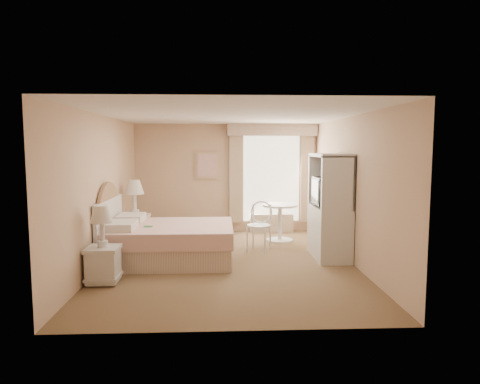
{
  "coord_description": "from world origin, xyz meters",
  "views": [
    {
      "loc": [
        -0.13,
        -7.17,
        1.97
      ],
      "look_at": [
        0.21,
        0.3,
        1.19
      ],
      "focal_mm": 32.0,
      "sensor_mm": 36.0,
      "label": 1
    }
  ],
  "objects_px": {
    "bed": "(164,241)",
    "armoire": "(330,215)",
    "nightstand_far": "(135,222)",
    "round_table": "(280,217)",
    "cafe_chair": "(260,222)",
    "nightstand_near": "(103,255)"
  },
  "relations": [
    {
      "from": "nightstand_near",
      "to": "armoire",
      "type": "distance_m",
      "value": 3.89
    },
    {
      "from": "nightstand_far",
      "to": "cafe_chair",
      "type": "height_order",
      "value": "nightstand_far"
    },
    {
      "from": "nightstand_near",
      "to": "round_table",
      "type": "bearing_deg",
      "value": 42.36
    },
    {
      "from": "cafe_chair",
      "to": "armoire",
      "type": "bearing_deg",
      "value": -4.84
    },
    {
      "from": "nightstand_far",
      "to": "bed",
      "type": "bearing_deg",
      "value": -57.9
    },
    {
      "from": "nightstand_near",
      "to": "round_table",
      "type": "height_order",
      "value": "nightstand_near"
    },
    {
      "from": "round_table",
      "to": "cafe_chair",
      "type": "relative_size",
      "value": 0.83
    },
    {
      "from": "nightstand_far",
      "to": "round_table",
      "type": "xyz_separation_m",
      "value": [
        2.95,
        0.35,
        0.03
      ]
    },
    {
      "from": "bed",
      "to": "armoire",
      "type": "distance_m",
      "value": 2.96
    },
    {
      "from": "bed",
      "to": "armoire",
      "type": "height_order",
      "value": "armoire"
    },
    {
      "from": "bed",
      "to": "nightstand_far",
      "type": "xyz_separation_m",
      "value": [
        -0.72,
        1.15,
        0.14
      ]
    },
    {
      "from": "nightstand_near",
      "to": "nightstand_far",
      "type": "xyz_separation_m",
      "value": [
        -0.0,
        2.34,
        0.07
      ]
    },
    {
      "from": "armoire",
      "to": "nightstand_near",
      "type": "bearing_deg",
      "value": -160.43
    },
    {
      "from": "nightstand_near",
      "to": "bed",
      "type": "bearing_deg",
      "value": 58.76
    },
    {
      "from": "nightstand_far",
      "to": "armoire",
      "type": "height_order",
      "value": "armoire"
    },
    {
      "from": "nightstand_far",
      "to": "armoire",
      "type": "bearing_deg",
      "value": -15.92
    },
    {
      "from": "bed",
      "to": "nightstand_far",
      "type": "height_order",
      "value": "bed"
    },
    {
      "from": "bed",
      "to": "nightstand_far",
      "type": "bearing_deg",
      "value": 122.1
    },
    {
      "from": "bed",
      "to": "nightstand_far",
      "type": "relative_size",
      "value": 1.64
    },
    {
      "from": "nightstand_near",
      "to": "nightstand_far",
      "type": "bearing_deg",
      "value": 90.0
    },
    {
      "from": "round_table",
      "to": "cafe_chair",
      "type": "bearing_deg",
      "value": -123.27
    },
    {
      "from": "round_table",
      "to": "armoire",
      "type": "distance_m",
      "value": 1.58
    }
  ]
}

